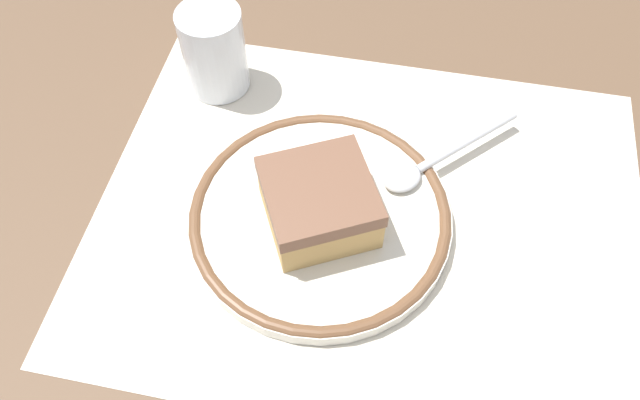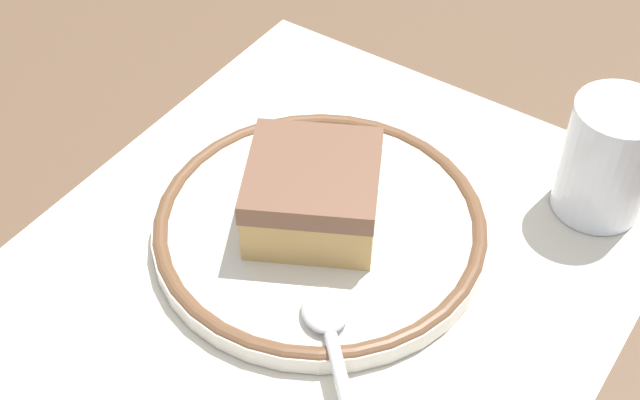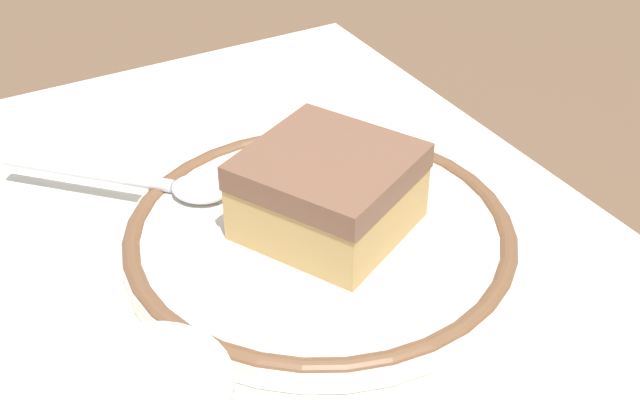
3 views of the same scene
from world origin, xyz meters
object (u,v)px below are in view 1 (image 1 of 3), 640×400
at_px(cake_slice, 319,203).
at_px(cup, 215,55).
at_px(plate, 320,216).
at_px(spoon, 429,163).

height_order(cake_slice, cup, cup).
bearing_deg(cup, plate, -47.37).
bearing_deg(spoon, cup, 160.96).
distance_m(plate, cake_slice, 0.03).
distance_m(cake_slice, spoon, 0.11).
distance_m(cake_slice, cup, 0.19).
xyz_separation_m(plate, cup, (-0.13, 0.14, 0.03)).
relative_size(plate, cake_slice, 1.96).
height_order(plate, cup, cup).
bearing_deg(cup, cake_slice, -48.36).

